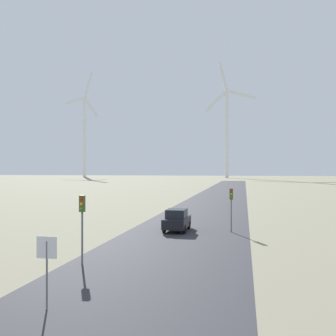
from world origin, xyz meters
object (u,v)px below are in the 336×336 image
object	(u,v)px
traffic_light_post_near_left	(82,214)
wind_turbine_left	(227,125)
wind_turbine_far_left	(85,130)
stop_sign_near	(47,259)
car_approaching	(177,220)
traffic_light_post_near_right	(231,200)

from	to	relation	value
traffic_light_post_near_left	wind_turbine_left	distance (m)	211.88
wind_turbine_far_left	wind_turbine_left	xyz separation A→B (m)	(92.80, -11.76, -0.55)
stop_sign_near	wind_turbine_far_left	xyz separation A→B (m)	(-95.76, 228.57, 29.17)
traffic_light_post_near_left	wind_turbine_far_left	distance (m)	242.64
traffic_light_post_near_left	wind_turbine_far_left	size ratio (longest dim) A/B	0.05
car_approaching	wind_turbine_far_left	world-z (taller)	wind_turbine_far_left
car_approaching	wind_turbine_far_left	xyz separation A→B (m)	(-97.32, 209.53, 30.15)
wind_turbine_far_left	wind_turbine_left	distance (m)	93.54
traffic_light_post_near_left	wind_turbine_left	world-z (taller)	wind_turbine_left
traffic_light_post_near_left	car_approaching	bearing A→B (deg)	75.76
traffic_light_post_near_left	car_approaching	xyz separation A→B (m)	(3.12, 12.28, -1.83)
car_approaching	wind_turbine_far_left	distance (m)	232.98
car_approaching	traffic_light_post_near_left	bearing A→B (deg)	-104.24
car_approaching	wind_turbine_far_left	size ratio (longest dim) A/B	0.06
stop_sign_near	wind_turbine_left	distance (m)	218.72
stop_sign_near	car_approaching	distance (m)	19.14
stop_sign_near	traffic_light_post_near_right	world-z (taller)	traffic_light_post_near_right
traffic_light_post_near_right	wind_turbine_left	bearing A→B (deg)	92.61
stop_sign_near	traffic_light_post_near_left	distance (m)	6.99
traffic_light_post_near_left	wind_turbine_far_left	world-z (taller)	wind_turbine_far_left
stop_sign_near	traffic_light_post_near_right	distance (m)	20.17
stop_sign_near	wind_turbine_far_left	size ratio (longest dim) A/B	0.04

